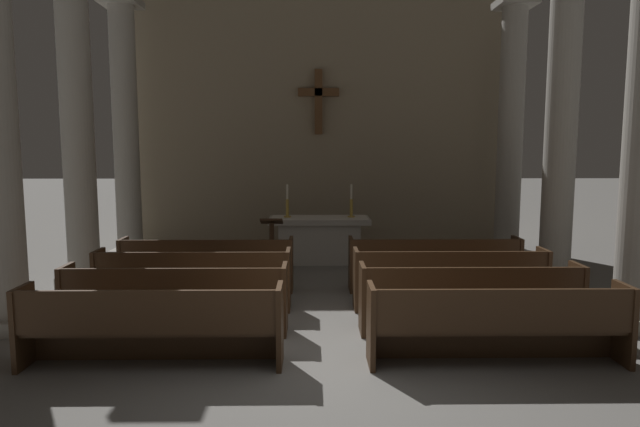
% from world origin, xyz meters
% --- Properties ---
extents(ground_plane, '(80.00, 80.00, 0.00)m').
position_xyz_m(ground_plane, '(0.00, 0.00, 0.00)').
color(ground_plane, slate).
extents(pew_left_row_1, '(3.00, 0.50, 0.95)m').
position_xyz_m(pew_left_row_1, '(-2.00, -0.04, 0.48)').
color(pew_left_row_1, '#422B19').
rests_on(pew_left_row_1, ground).
extents(pew_left_row_2, '(3.00, 0.50, 0.95)m').
position_xyz_m(pew_left_row_2, '(-2.00, 1.08, 0.48)').
color(pew_left_row_2, '#422B19').
rests_on(pew_left_row_2, ground).
extents(pew_left_row_3, '(3.00, 0.50, 0.95)m').
position_xyz_m(pew_left_row_3, '(-2.00, 2.21, 0.48)').
color(pew_left_row_3, '#422B19').
rests_on(pew_left_row_3, ground).
extents(pew_left_row_4, '(3.00, 0.50, 0.95)m').
position_xyz_m(pew_left_row_4, '(-2.00, 3.33, 0.48)').
color(pew_left_row_4, '#422B19').
rests_on(pew_left_row_4, ground).
extents(pew_right_row_1, '(3.00, 0.50, 0.95)m').
position_xyz_m(pew_right_row_1, '(2.00, -0.04, 0.48)').
color(pew_right_row_1, '#422B19').
rests_on(pew_right_row_1, ground).
extents(pew_right_row_2, '(3.00, 0.50, 0.95)m').
position_xyz_m(pew_right_row_2, '(2.00, 1.08, 0.48)').
color(pew_right_row_2, '#422B19').
rests_on(pew_right_row_2, ground).
extents(pew_right_row_3, '(3.00, 0.50, 0.95)m').
position_xyz_m(pew_right_row_3, '(2.00, 2.21, 0.48)').
color(pew_right_row_3, '#422B19').
rests_on(pew_right_row_3, ground).
extents(pew_right_row_4, '(3.00, 0.50, 0.95)m').
position_xyz_m(pew_right_row_4, '(2.00, 3.33, 0.48)').
color(pew_right_row_4, '#422B19').
rests_on(pew_right_row_4, ground).
extents(column_left_second, '(0.84, 0.84, 5.79)m').
position_xyz_m(column_left_second, '(-4.37, 3.87, 2.81)').
color(column_left_second, '#ADA89E').
rests_on(column_left_second, ground).
extents(column_right_second, '(0.84, 0.84, 5.79)m').
position_xyz_m(column_right_second, '(4.37, 3.87, 2.81)').
color(column_right_second, '#ADA89E').
rests_on(column_right_second, ground).
extents(column_left_third, '(0.84, 0.84, 5.79)m').
position_xyz_m(column_left_third, '(-4.37, 6.44, 2.81)').
color(column_left_third, '#ADA89E').
rests_on(column_left_third, ground).
extents(column_right_third, '(0.84, 0.84, 5.79)m').
position_xyz_m(column_right_third, '(4.37, 6.44, 2.81)').
color(column_right_third, '#ADA89E').
rests_on(column_right_third, ground).
extents(altar, '(2.20, 0.90, 1.01)m').
position_xyz_m(altar, '(0.00, 5.78, 0.53)').
color(altar, '#BCB7AD').
rests_on(altar, ground).
extents(candlestick_left, '(0.16, 0.16, 0.72)m').
position_xyz_m(candlestick_left, '(-0.70, 5.78, 1.24)').
color(candlestick_left, '#B79338').
rests_on(candlestick_left, altar).
extents(candlestick_right, '(0.16, 0.16, 0.72)m').
position_xyz_m(candlestick_right, '(0.70, 5.78, 1.24)').
color(candlestick_right, '#B79338').
rests_on(candlestick_right, altar).
extents(apse_with_cross, '(9.64, 0.44, 6.61)m').
position_xyz_m(apse_with_cross, '(0.00, 7.73, 3.31)').
color(apse_with_cross, gray).
rests_on(apse_with_cross, ground).
extents(lectern, '(0.44, 0.36, 1.15)m').
position_xyz_m(lectern, '(-0.96, 4.58, 0.55)').
color(lectern, '#422B19').
rests_on(lectern, ground).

